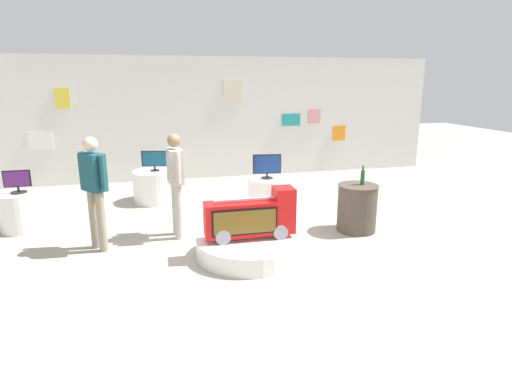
{
  "coord_description": "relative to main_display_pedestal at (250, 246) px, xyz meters",
  "views": [
    {
      "loc": [
        -1.05,
        -5.44,
        2.39
      ],
      "look_at": [
        0.44,
        0.58,
        0.82
      ],
      "focal_mm": 29.34,
      "sensor_mm": 36.0,
      "label": 1
    }
  ],
  "objects": [
    {
      "name": "display_pedestal_center_rear",
      "position": [
        -3.36,
        1.88,
        0.18
      ],
      "size": [
        0.67,
        0.67,
        0.62
      ],
      "primitive_type": "cylinder",
      "color": "white",
      "rests_on": "ground"
    },
    {
      "name": "back_wall_display",
      "position": [
        -0.17,
        4.91,
        1.33
      ],
      "size": [
        12.23,
        0.13,
        2.91
      ],
      "color": "silver",
      "rests_on": "ground"
    },
    {
      "name": "novelty_firetruck_tv",
      "position": [
        0.02,
        -0.01,
        0.42
      ],
      "size": [
        1.24,
        0.38,
        0.69
      ],
      "color": "gray",
      "rests_on": "main_display_pedestal"
    },
    {
      "name": "shopper_browsing_rear",
      "position": [
        -0.93,
        0.97,
        0.81
      ],
      "size": [
        0.24,
        0.56,
        1.61
      ],
      "color": "#B2ADA3",
      "rests_on": "ground"
    },
    {
      "name": "ground_plane",
      "position": [
        -0.17,
        0.14,
        -0.13
      ],
      "size": [
        30.0,
        30.0,
        0.0
      ],
      "primitive_type": "plane",
      "color": "#A8A091"
    },
    {
      "name": "side_table_round",
      "position": [
        1.9,
        0.54,
        0.26
      ],
      "size": [
        0.64,
        0.64,
        0.76
      ],
      "color": "#4C4238",
      "rests_on": "ground"
    },
    {
      "name": "tv_on_right_rear",
      "position": [
        0.76,
        1.89,
        0.74
      ],
      "size": [
        0.52,
        0.21,
        0.45
      ],
      "color": "black",
      "rests_on": "display_pedestal_right_rear"
    },
    {
      "name": "display_pedestal_right_rear",
      "position": [
        0.76,
        1.89,
        0.18
      ],
      "size": [
        0.69,
        0.69,
        0.62
      ],
      "primitive_type": "cylinder",
      "color": "white",
      "rests_on": "ground"
    },
    {
      "name": "tv_on_left_rear",
      "position": [
        -1.22,
        3.05,
        0.72
      ],
      "size": [
        0.49,
        0.18,
        0.4
      ],
      "color": "black",
      "rests_on": "display_pedestal_left_rear"
    },
    {
      "name": "display_pedestal_left_rear",
      "position": [
        -1.22,
        3.06,
        0.18
      ],
      "size": [
        0.89,
        0.89,
        0.62
      ],
      "primitive_type": "cylinder",
      "color": "white",
      "rests_on": "ground"
    },
    {
      "name": "shopper_browsing_near_truck",
      "position": [
        -2.06,
        0.72,
        0.83
      ],
      "size": [
        0.39,
        0.46,
        1.63
      ],
      "color": "gray",
      "rests_on": "ground"
    },
    {
      "name": "bottle_on_side_table",
      "position": [
        1.97,
        0.56,
        0.76
      ],
      "size": [
        0.07,
        0.07,
        0.31
      ],
      "color": "#195926",
      "rests_on": "side_table_round"
    },
    {
      "name": "main_display_pedestal",
      "position": [
        0.0,
        0.0,
        0.0
      ],
      "size": [
        1.49,
        1.49,
        0.25
      ],
      "primitive_type": "cylinder",
      "color": "white",
      "rests_on": "ground"
    },
    {
      "name": "tv_on_center_rear",
      "position": [
        -3.36,
        1.87,
        0.69
      ],
      "size": [
        0.4,
        0.24,
        0.37
      ],
      "color": "black",
      "rests_on": "display_pedestal_center_rear"
    }
  ]
}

